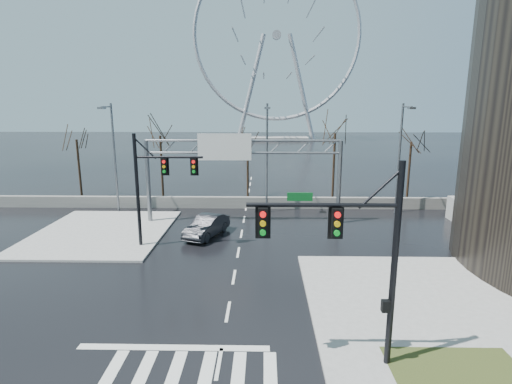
{
  "coord_description": "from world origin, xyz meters",
  "views": [
    {
      "loc": [
        1.72,
        -17.73,
        9.88
      ],
      "look_at": [
        1.19,
        9.05,
        4.0
      ],
      "focal_mm": 28.0,
      "sensor_mm": 36.0,
      "label": 1
    }
  ],
  "objects_px": {
    "signal_mast_near": "(358,247)",
    "sign_gantry": "(238,163)",
    "signal_mast_far": "(153,180)",
    "ferris_wheel": "(277,42)",
    "car": "(207,226)"
  },
  "relations": [
    {
      "from": "ferris_wheel",
      "to": "car",
      "type": "distance_m",
      "value": 87.66
    },
    {
      "from": "signal_mast_near",
      "to": "signal_mast_far",
      "type": "height_order",
      "value": "same"
    },
    {
      "from": "signal_mast_near",
      "to": "signal_mast_far",
      "type": "relative_size",
      "value": 1.0
    },
    {
      "from": "sign_gantry",
      "to": "ferris_wheel",
      "type": "distance_m",
      "value": 82.91
    },
    {
      "from": "signal_mast_near",
      "to": "signal_mast_far",
      "type": "distance_m",
      "value": 17.03
    },
    {
      "from": "signal_mast_near",
      "to": "sign_gantry",
      "type": "bearing_deg",
      "value": 106.19
    },
    {
      "from": "signal_mast_far",
      "to": "sign_gantry",
      "type": "relative_size",
      "value": 0.49
    },
    {
      "from": "sign_gantry",
      "to": "ferris_wheel",
      "type": "height_order",
      "value": "ferris_wheel"
    },
    {
      "from": "ferris_wheel",
      "to": "sign_gantry",
      "type": "bearing_deg",
      "value": -93.84
    },
    {
      "from": "signal_mast_far",
      "to": "car",
      "type": "distance_m",
      "value": 5.74
    },
    {
      "from": "signal_mast_near",
      "to": "signal_mast_far",
      "type": "xyz_separation_m",
      "value": [
        -11.01,
        13.0,
        -0.04
      ]
    },
    {
      "from": "signal_mast_far",
      "to": "ferris_wheel",
      "type": "relative_size",
      "value": 0.16
    },
    {
      "from": "car",
      "to": "signal_mast_near",
      "type": "bearing_deg",
      "value": -42.56
    },
    {
      "from": "signal_mast_near",
      "to": "sign_gantry",
      "type": "distance_m",
      "value": 19.79
    },
    {
      "from": "signal_mast_near",
      "to": "car",
      "type": "height_order",
      "value": "signal_mast_near"
    }
  ]
}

